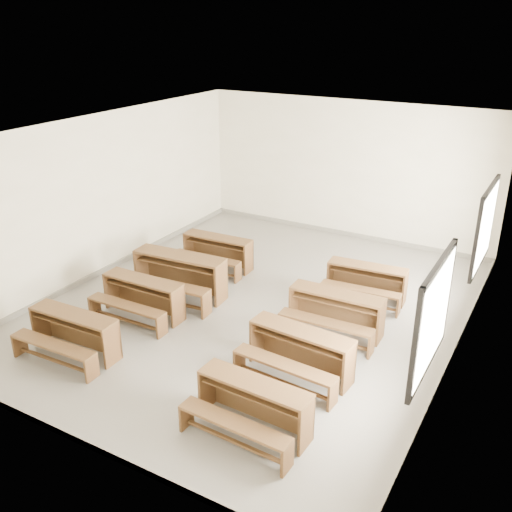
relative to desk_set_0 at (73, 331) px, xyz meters
The scene contains 9 objects.
room 3.73m from the desk_set_0, 56.91° to the left, with size 8.50×8.50×3.20m.
desk_set_0 is the anchor object (origin of this frame).
desk_set_1 1.50m from the desk_set_0, 85.04° to the left, with size 1.53×0.81×0.69m.
desk_set_2 2.45m from the desk_set_0, 84.93° to the left, with size 1.86×1.07×0.81m.
desk_set_3 3.88m from the desk_set_0, 88.09° to the left, with size 1.53×0.84×0.67m.
desk_set_4 3.33m from the desk_set_0, ahead, with size 1.55×0.85×0.69m.
desk_set_5 3.53m from the desk_set_0, 20.47° to the left, with size 1.64×0.93×0.71m.
desk_set_6 4.22m from the desk_set_0, 38.54° to the left, with size 1.60×0.86×0.71m.
desk_set_7 5.25m from the desk_set_0, 50.58° to the left, with size 1.51×0.87×0.66m.
Camera 1 is at (4.57, -8.03, 4.93)m, focal length 40.00 mm.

